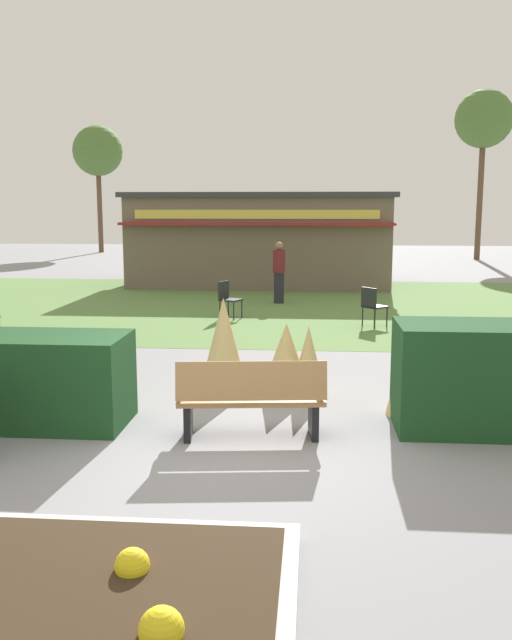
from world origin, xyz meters
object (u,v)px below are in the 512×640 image
object	(u,v)px
cafe_chair_east	(372,304)
person_strolling	(279,272)
food_kiosk	(261,238)
parked_car_west_slot	(215,250)
park_bench	(251,399)
cafe_chair_center	(228,296)
tree_left_bg	(98,152)
tree_right_bg	(484,120)

from	to	relation	value
cafe_chair_east	person_strolling	distance (m)	4.26
food_kiosk	parked_car_west_slot	xyz separation A→B (m)	(-2.74, 7.81, -0.91)
cafe_chair_east	park_bench	bearing A→B (deg)	-104.86
park_bench	cafe_chair_center	size ratio (longest dim) A/B	1.96
food_kiosk	tree_left_bg	distance (m)	18.78
park_bench	parked_car_west_slot	distance (m)	24.32
cafe_chair_east	tree_left_bg	bearing A→B (deg)	119.72
cafe_chair_center	tree_left_bg	bearing A→B (deg)	114.10
food_kiosk	person_strolling	bearing A→B (deg)	-80.18
food_kiosk	cafe_chair_center	size ratio (longest dim) A/B	9.89
food_kiosk	tree_left_bg	xyz separation A→B (m)	(-10.41, 15.08, 4.11)
food_kiosk	cafe_chair_east	world-z (taller)	food_kiosk
food_kiosk	cafe_chair_center	distance (m)	7.75
cafe_chair_center	cafe_chair_east	bearing A→B (deg)	-15.52
food_kiosk	cafe_chair_east	size ratio (longest dim) A/B	9.89
park_bench	cafe_chair_center	world-z (taller)	park_bench
park_bench	parked_car_west_slot	bearing A→B (deg)	99.09
cafe_chair_center	tree_left_bg	world-z (taller)	tree_left_bg
parked_car_west_slot	tree_right_bg	bearing A→B (deg)	15.62
person_strolling	cafe_chair_east	bearing A→B (deg)	-36.34
cafe_chair_center	tree_left_bg	size ratio (longest dim) A/B	0.12
person_strolling	tree_left_bg	size ratio (longest dim) A/B	0.24
cafe_chair_east	parked_car_west_slot	distance (m)	17.43
person_strolling	tree_right_bg	distance (m)	19.65
person_strolling	tree_left_bg	world-z (taller)	tree_left_bg
park_bench	tree_right_bg	world-z (taller)	tree_right_bg
park_bench	parked_car_west_slot	size ratio (longest dim) A/B	0.40
cafe_chair_center	tree_right_bg	world-z (taller)	tree_right_bg
food_kiosk	person_strolling	size ratio (longest dim) A/B	5.21
tree_left_bg	tree_right_bg	bearing A→B (deg)	-10.28
cafe_chair_center	park_bench	bearing A→B (deg)	-81.16
park_bench	tree_left_bg	world-z (taller)	tree_left_bg
parked_car_west_slot	tree_left_bg	world-z (taller)	tree_left_bg
park_bench	food_kiosk	world-z (taller)	food_kiosk
food_kiosk	cafe_chair_center	xyz separation A→B (m)	(-0.23, -7.67, -1.02)
parked_car_west_slot	tree_right_bg	xyz separation A→B (m)	(12.74, 3.56, 6.10)
tree_right_bg	park_bench	bearing A→B (deg)	-107.88
cafe_chair_east	tree_right_bg	world-z (taller)	tree_right_bg
cafe_chair_center	tree_right_bg	size ratio (longest dim) A/B	0.11
tree_right_bg	person_strolling	bearing A→B (deg)	-119.14
parked_car_west_slot	person_strolling	bearing A→B (deg)	-74.27
tree_left_bg	tree_right_bg	xyz separation A→B (m)	(20.40, -3.70, 1.08)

